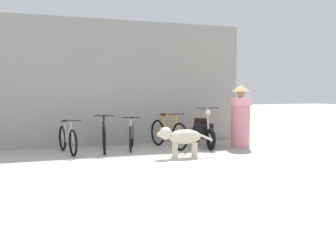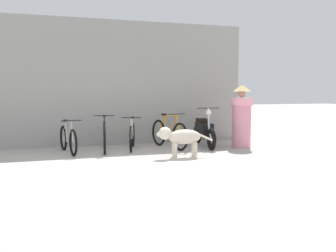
% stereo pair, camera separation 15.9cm
% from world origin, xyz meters
% --- Properties ---
extents(ground_plane, '(60.00, 60.00, 0.00)m').
position_xyz_m(ground_plane, '(0.00, 0.00, 0.00)').
color(ground_plane, '#ADA89E').
extents(shop_wall_back, '(7.56, 0.20, 3.31)m').
position_xyz_m(shop_wall_back, '(0.00, 3.31, 1.66)').
color(shop_wall_back, gray).
rests_on(shop_wall_back, ground).
extents(bicycle_0, '(0.46, 1.58, 0.79)m').
position_xyz_m(bicycle_0, '(-1.22, 2.16, 0.32)').
color(bicycle_0, black).
rests_on(bicycle_0, ground).
extents(bicycle_1, '(0.46, 1.66, 0.89)m').
position_xyz_m(bicycle_1, '(-0.36, 2.19, 0.36)').
color(bicycle_1, black).
rests_on(bicycle_1, ground).
extents(bicycle_2, '(0.57, 1.53, 0.83)m').
position_xyz_m(bicycle_2, '(0.33, 2.26, 0.34)').
color(bicycle_2, black).
rests_on(bicycle_2, ground).
extents(bicycle_3, '(0.50, 1.74, 0.89)m').
position_xyz_m(bicycle_3, '(1.26, 2.18, 0.36)').
color(bicycle_3, black).
rests_on(bicycle_3, ground).
extents(motorcycle, '(0.58, 1.84, 1.03)m').
position_xyz_m(motorcycle, '(2.22, 2.15, 0.41)').
color(motorcycle, black).
rests_on(motorcycle, ground).
extents(stray_dog, '(1.29, 0.37, 0.67)m').
position_xyz_m(stray_dog, '(1.05, 0.77, 0.45)').
color(stray_dog, beige).
rests_on(stray_dog, ground).
extents(person_in_robes, '(0.66, 0.66, 1.59)m').
position_xyz_m(person_in_robes, '(3.07, 1.72, 0.80)').
color(person_in_robes, pink).
rests_on(person_in_robes, ground).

